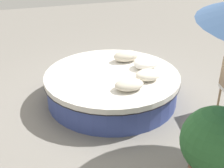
# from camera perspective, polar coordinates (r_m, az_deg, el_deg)

# --- Properties ---
(ground_plane) EXTENTS (16.00, 16.00, 0.00)m
(ground_plane) POSITION_cam_1_polar(r_m,az_deg,el_deg) (5.60, 0.00, -2.86)
(ground_plane) COLOR gray
(round_bed) EXTENTS (2.44, 2.44, 0.52)m
(round_bed) POSITION_cam_1_polar(r_m,az_deg,el_deg) (5.47, 0.00, -0.42)
(round_bed) COLOR #38478C
(round_bed) RESTS_ON ground_plane
(throw_pillow_0) EXTENTS (0.48, 0.35, 0.17)m
(throw_pillow_0) POSITION_cam_1_polar(r_m,az_deg,el_deg) (4.80, 3.32, -0.12)
(throw_pillow_0) COLOR beige
(throw_pillow_0) RESTS_ON round_bed
(throw_pillow_1) EXTENTS (0.43, 0.34, 0.18)m
(throw_pillow_1) POSITION_cam_1_polar(r_m,az_deg,el_deg) (5.13, 6.83, 1.71)
(throw_pillow_1) COLOR silver
(throw_pillow_1) RESTS_ON round_bed
(throw_pillow_2) EXTENTS (0.47, 0.38, 0.19)m
(throw_pillow_2) POSITION_cam_1_polar(r_m,az_deg,el_deg) (5.58, 6.47, 3.94)
(throw_pillow_2) COLOR white
(throw_pillow_2) RESTS_ON round_bed
(throw_pillow_3) EXTENTS (0.49, 0.32, 0.21)m
(throw_pillow_3) POSITION_cam_1_polar(r_m,az_deg,el_deg) (5.84, 2.68, 5.36)
(throw_pillow_3) COLOR beige
(throw_pillow_3) RESTS_ON round_bed
(planter) EXTENTS (0.80, 0.80, 1.11)m
(planter) POSITION_cam_1_polar(r_m,az_deg,el_deg) (3.65, 19.02, -11.30)
(planter) COLOR brown
(planter) RESTS_ON ground_plane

